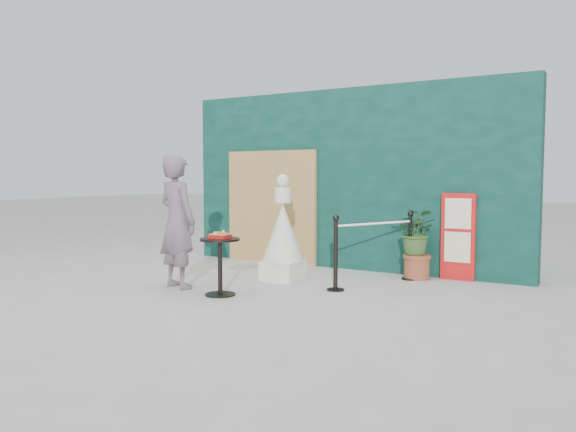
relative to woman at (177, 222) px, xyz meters
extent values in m
plane|color=#ADAAA5|center=(1.29, -0.37, -0.93)|extent=(60.00, 60.00, 0.00)
cube|color=black|center=(1.29, 2.78, 0.57)|extent=(6.00, 0.30, 3.00)
cube|color=tan|center=(-0.11, 2.57, 0.07)|extent=(1.80, 0.08, 2.00)
imported|color=#61535C|center=(0.00, 0.00, 0.00)|extent=(0.76, 0.58, 1.85)
cube|color=red|center=(3.19, 2.59, -0.28)|extent=(0.50, 0.06, 1.30)
cube|color=beige|center=(3.19, 2.55, 0.07)|extent=(0.38, 0.02, 0.45)
cube|color=beige|center=(3.19, 2.55, -0.43)|extent=(0.38, 0.02, 0.45)
cube|color=red|center=(3.19, 2.55, -0.78)|extent=(0.38, 0.02, 0.18)
cube|color=white|center=(0.95, 1.26, -0.78)|extent=(0.53, 0.53, 0.29)
cone|color=silver|center=(0.95, 1.26, -0.20)|extent=(0.62, 0.62, 0.87)
cylinder|color=white|center=(0.95, 1.26, 0.35)|extent=(0.25, 0.25, 0.23)
sphere|color=beige|center=(0.95, 1.26, 0.56)|extent=(0.19, 0.19, 0.19)
cylinder|color=black|center=(0.81, -0.09, -0.92)|extent=(0.40, 0.40, 0.02)
cylinder|color=black|center=(0.81, -0.09, -0.57)|extent=(0.06, 0.06, 0.72)
cylinder|color=black|center=(0.81, -0.09, -0.19)|extent=(0.52, 0.52, 0.03)
cube|color=#A81911|center=(0.81, -0.09, -0.15)|extent=(0.26, 0.19, 0.05)
cube|color=red|center=(0.81, -0.09, -0.12)|extent=(0.24, 0.17, 0.00)
cube|color=gold|center=(0.77, -0.08, -0.11)|extent=(0.15, 0.14, 0.02)
cube|color=tan|center=(0.86, -0.11, -0.11)|extent=(0.13, 0.13, 0.02)
cone|color=yellow|center=(0.83, -0.04, -0.09)|extent=(0.06, 0.06, 0.06)
cylinder|color=brown|center=(2.64, 2.37, -0.77)|extent=(0.38, 0.38, 0.32)
cylinder|color=brown|center=(2.64, 2.37, -0.58)|extent=(0.42, 0.42, 0.05)
imported|color=#315223|center=(2.64, 2.37, -0.21)|extent=(0.63, 0.54, 0.70)
cylinder|color=black|center=(1.96, 0.96, -0.92)|extent=(0.24, 0.24, 0.02)
cylinder|color=black|center=(1.96, 0.96, -0.45)|extent=(0.06, 0.06, 0.96)
sphere|color=black|center=(1.96, 0.96, 0.06)|extent=(0.09, 0.09, 0.09)
cylinder|color=black|center=(2.56, 2.26, -0.92)|extent=(0.24, 0.24, 0.02)
cylinder|color=black|center=(2.56, 2.26, -0.45)|extent=(0.06, 0.06, 0.96)
sphere|color=black|center=(2.56, 2.26, 0.06)|extent=(0.09, 0.09, 0.09)
cylinder|color=white|center=(2.26, 1.61, -0.05)|extent=(0.63, 1.31, 0.03)
camera|label=1|loc=(5.30, -5.83, 0.64)|focal=35.00mm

